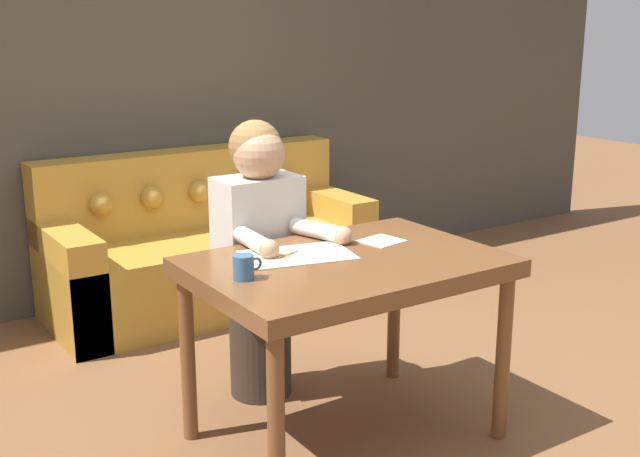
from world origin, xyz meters
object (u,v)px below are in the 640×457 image
Objects in this scene: person at (260,257)px; scissors at (290,254)px; dining_table at (346,279)px; couch at (208,251)px; mug at (244,267)px.

person is 6.34× the size of scissors.
dining_table is 5.95× the size of scissors.
couch is (0.25, 1.77, -0.36)m from dining_table.
scissors is (-0.41, -1.61, 0.45)m from couch.
person reaches higher than scissors.
person is 11.13× the size of mug.
dining_table is at bearing 0.52° from mug.
person is 0.68m from mug.
mug is at bearing -179.48° from dining_table.
mug is (-0.37, -0.54, 0.16)m from person.
couch is 1.72m from scissors.
person is (-0.33, -1.23, 0.33)m from couch.
dining_table is 0.94× the size of person.
mug is (-0.45, -0.00, 0.13)m from dining_table.
mug is (-0.70, -1.77, 0.49)m from couch.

